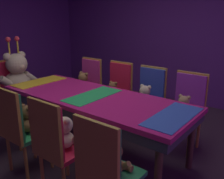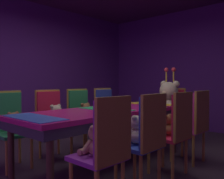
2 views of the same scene
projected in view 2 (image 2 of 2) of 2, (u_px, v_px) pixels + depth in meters
name	position (u px, v px, depth m)	size (l,w,h in m)	color
ground_plane	(106.00, 165.00, 3.31)	(7.90, 7.90, 0.00)	#3F2D38
wall_back	(205.00, 69.00, 5.61)	(5.20, 0.12, 2.80)	#59267F
wall_left	(14.00, 67.00, 5.03)	(0.12, 6.40, 2.80)	#59267F
banquet_table	(106.00, 116.00, 3.29)	(0.90, 2.47, 0.75)	#C61E72
chair_left_0	(9.00, 121.00, 3.23)	(0.42, 0.41, 0.98)	#268C4C
teddy_left_0	(14.00, 124.00, 3.13)	(0.22, 0.28, 0.27)	olive
chair_left_1	(51.00, 116.00, 3.66)	(0.42, 0.41, 0.98)	red
teddy_left_1	(57.00, 117.00, 3.56)	(0.26, 0.34, 0.32)	beige
chair_left_2	(80.00, 113.00, 4.08)	(0.42, 0.41, 0.98)	#268C4C
teddy_left_2	(86.00, 114.00, 3.99)	(0.25, 0.32, 0.31)	brown
chair_left_3	(106.00, 109.00, 4.54)	(0.42, 0.41, 0.98)	#2D47B2
teddy_left_3	(112.00, 111.00, 4.44)	(0.24, 0.31, 0.29)	#9E7247
chair_right_0	(107.00, 142.00, 2.08)	(0.42, 0.41, 0.98)	purple
teddy_right_0	(95.00, 142.00, 2.18)	(0.22, 0.29, 0.27)	tan
chair_right_1	(147.00, 133.00, 2.49)	(0.42, 0.41, 0.98)	#2D47B2
teddy_right_1	(136.00, 131.00, 2.59)	(0.25, 0.32, 0.30)	beige
chair_right_2	(177.00, 125.00, 2.89)	(0.42, 0.41, 0.98)	red
teddy_right_2	(166.00, 126.00, 2.99)	(0.21, 0.27, 0.26)	brown
chair_right_3	(196.00, 119.00, 3.35)	(0.42, 0.41, 0.98)	#CC338C
teddy_right_3	(186.00, 118.00, 3.45)	(0.27, 0.35, 0.33)	olive
throne_chair	(173.00, 109.00, 4.59)	(0.41, 0.42, 0.98)	red
king_teddy_bear	(168.00, 102.00, 4.46)	(0.70, 0.54, 0.90)	beige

